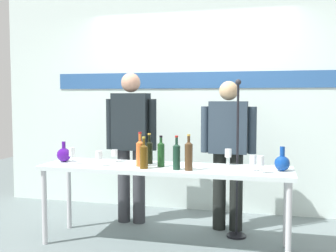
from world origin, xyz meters
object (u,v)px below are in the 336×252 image
wine_bottle_1 (177,155)px  wine_glass_left_2 (99,155)px  wine_glass_right_2 (253,160)px  wine_bottle_3 (144,155)px  wine_bottle_2 (140,152)px  presenter_right (228,146)px  wine_bottle_5 (161,153)px  wine_glass_right_1 (261,161)px  wine_bottle_0 (149,151)px  wine_glass_left_1 (72,152)px  wine_glass_left_0 (115,153)px  decanter_blue_left (64,155)px  presenter_left (131,138)px  display_table (164,173)px  decanter_blue_right (282,163)px  microphone_stand (237,184)px  wine_bottle_4 (189,155)px  wine_glass_right_0 (228,153)px

wine_bottle_1 → wine_glass_left_2: wine_bottle_1 is taller
wine_glass_right_2 → wine_bottle_3: bearing=-172.7°
wine_bottle_2 → wine_glass_right_2: size_ratio=2.33×
wine_glass_right_2 → wine_glass_left_2: bearing=-176.3°
presenter_right → wine_bottle_2: bearing=-139.3°
wine_bottle_5 → wine_glass_right_1: size_ratio=1.93×
wine_bottle_0 → wine_glass_right_2: (1.01, -0.15, -0.03)m
presenter_right → wine_glass_left_1: bearing=-154.3°
wine_glass_left_0 → wine_glass_left_1: wine_glass_left_1 is taller
wine_bottle_2 → wine_bottle_3: size_ratio=1.10×
decanter_blue_left → wine_bottle_5: wine_bottle_5 is taller
presenter_left → wine_bottle_3: bearing=-63.2°
presenter_left → wine_glass_left_2: bearing=-95.1°
display_table → decanter_blue_left: decanter_blue_left is taller
decanter_blue_right → wine_glass_right_2: decanter_blue_right is taller
decanter_blue_left → wine_glass_left_0: bearing=14.7°
wine_glass_left_1 → microphone_stand: (1.58, 0.49, -0.34)m
wine_bottle_5 → wine_glass_right_2: (0.85, -0.01, -0.03)m
wine_glass_right_2 → wine_bottle_0: bearing=171.4°
presenter_right → wine_bottle_4: size_ratio=4.87×
wine_bottle_3 → wine_glass_left_1: (-0.76, 0.07, -0.01)m
wine_bottle_5 → wine_glass_left_0: (-0.54, 0.17, -0.04)m
wine_bottle_4 → wine_glass_left_0: bearing=159.7°
display_table → wine_bottle_2: 0.30m
wine_bottle_1 → wine_bottle_2: bearing=166.1°
presenter_left → wine_glass_right_1: 1.63m
wine_bottle_2 → wine_glass_right_0: (0.81, 0.27, -0.02)m
wine_glass_right_1 → wine_glass_right_0: bearing=130.3°
decanter_blue_left → wine_glass_right_1: (1.96, -0.16, 0.03)m
wine_bottle_5 → wine_glass_left_2: 0.60m
wine_bottle_2 → wine_bottle_4: 0.51m
wine_glass_right_0 → wine_glass_left_0: bearing=-176.3°
wine_bottle_4 → wine_glass_right_1: wine_bottle_4 is taller
wine_glass_right_1 → microphone_stand: 0.68m
display_table → wine_bottle_1: 0.28m
wine_bottle_5 → wine_bottle_2: bearing=-172.5°
wine_bottle_2 → wine_bottle_3: 0.14m
wine_glass_left_1 → display_table: bearing=5.5°
wine_bottle_2 → wine_bottle_5: size_ratio=1.11×
wine_bottle_2 → wine_bottle_3: (0.07, -0.11, -0.01)m
wine_bottle_3 → wine_bottle_5: same height
wine_bottle_4 → wine_glass_left_2: 0.88m
wine_glass_left_0 → wine_glass_right_2: wine_glass_right_2 is taller
wine_glass_left_1 → microphone_stand: microphone_stand is taller
presenter_right → wine_glass_right_1: presenter_right is taller
wine_glass_left_0 → wine_glass_right_0: size_ratio=0.79×
presenter_left → wine_glass_left_0: 0.48m
decanter_blue_left → wine_glass_right_2: bearing=-1.7°
wine_bottle_3 → wine_bottle_5: size_ratio=1.00×
microphone_stand → wine_bottle_5: bearing=-148.2°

